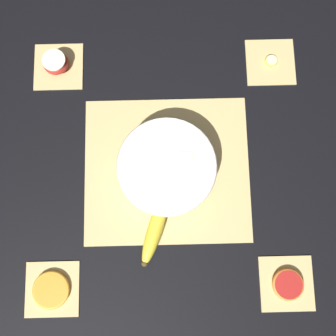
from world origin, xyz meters
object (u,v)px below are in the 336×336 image
fruit_salad_bowl (168,167)px  apple_half (57,63)px  grapefruit_slice (289,284)px  whole_banana (156,230)px  orange_slice_whole (52,290)px  banana_coin_single (272,61)px

fruit_salad_bowl → apple_half: size_ratio=3.67×
grapefruit_slice → whole_banana: bearing=156.7°
whole_banana → grapefruit_slice: bearing=-23.3°
grapefruit_slice → orange_slice_whole: bearing=180.0°
fruit_salad_bowl → apple_half: (-0.29, 0.29, -0.02)m
grapefruit_slice → banana_coin_single: bearing=90.0°
whole_banana → apple_half: whole_banana is taller
fruit_salad_bowl → banana_coin_single: (0.29, 0.29, -0.03)m
whole_banana → apple_half: bearing=120.1°
whole_banana → banana_coin_single: size_ratio=5.29×
whole_banana → orange_slice_whole: 0.29m
banana_coin_single → orange_slice_whole: bearing=-134.9°
apple_half → orange_slice_whole: 0.59m
banana_coin_single → grapefruit_slice: 0.58m
apple_half → grapefruit_slice: size_ratio=0.85×
apple_half → banana_coin_single: (0.58, -0.00, -0.01)m
fruit_salad_bowl → grapefruit_slice: fruit_salad_bowl is taller
fruit_salad_bowl → orange_slice_whole: bearing=-134.9°
fruit_salad_bowl → banana_coin_single: 0.41m
fruit_salad_bowl → apple_half: 0.41m
banana_coin_single → grapefruit_slice: bearing=-90.0°
apple_half → orange_slice_whole: size_ratio=0.73×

